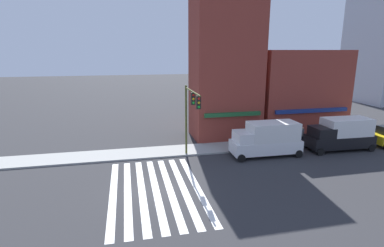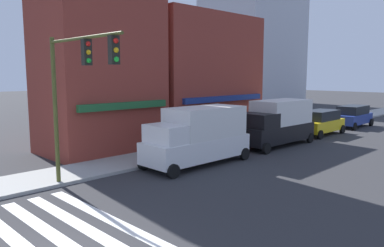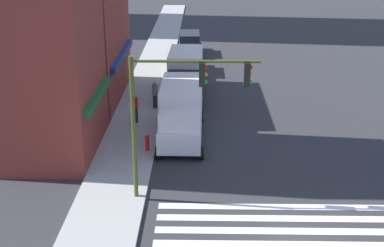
{
  "view_description": "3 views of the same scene",
  "coord_description": "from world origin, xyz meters",
  "px_view_note": "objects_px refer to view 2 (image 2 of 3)",
  "views": [
    {
      "loc": [
        -1.62,
        -18.77,
        9.21
      ],
      "look_at": [
        3.41,
        4.0,
        3.5
      ],
      "focal_mm": 28.0,
      "sensor_mm": 36.0,
      "label": 1
    },
    {
      "loc": [
        -3.63,
        -8.91,
        4.79
      ],
      "look_at": [
        11.2,
        6.0,
        2.0
      ],
      "focal_mm": 35.0,
      "sensor_mm": 36.0,
      "label": 2
    },
    {
      "loc": [
        -17.0,
        3.63,
        11.21
      ],
      "look_at": [
        3.41,
        4.0,
        3.5
      ],
      "focal_mm": 50.0,
      "sensor_mm": 36.0,
      "label": 3
    }
  ],
  "objects_px": {
    "traffic_signal": "(75,79)",
    "fire_hydrant": "(148,154)",
    "box_truck_white": "(198,135)",
    "suv_blue": "(353,116)",
    "box_truck_black": "(277,122)",
    "pedestrian_grey_coat": "(228,131)",
    "suv_yellow": "(321,122)",
    "pedestrian_red_jacket": "(189,134)"
  },
  "relations": [
    {
      "from": "pedestrian_grey_coat",
      "to": "pedestrian_red_jacket",
      "type": "bearing_deg",
      "value": -30.21
    },
    {
      "from": "pedestrian_grey_coat",
      "to": "box_truck_white",
      "type": "bearing_deg",
      "value": 10.36
    },
    {
      "from": "pedestrian_red_jacket",
      "to": "fire_hydrant",
      "type": "xyz_separation_m",
      "value": [
        -4.09,
        -1.07,
        -0.46
      ]
    },
    {
      "from": "box_truck_white",
      "to": "suv_blue",
      "type": "bearing_deg",
      "value": 0.66
    },
    {
      "from": "suv_yellow",
      "to": "pedestrian_grey_coat",
      "type": "distance_m",
      "value": 9.36
    },
    {
      "from": "pedestrian_grey_coat",
      "to": "fire_hydrant",
      "type": "relative_size",
      "value": 2.1
    },
    {
      "from": "fire_hydrant",
      "to": "box_truck_black",
      "type": "bearing_deg",
      "value": -10.05
    },
    {
      "from": "traffic_signal",
      "to": "box_truck_black",
      "type": "bearing_deg",
      "value": 0.67
    },
    {
      "from": "suv_yellow",
      "to": "traffic_signal",
      "type": "bearing_deg",
      "value": -179.43
    },
    {
      "from": "traffic_signal",
      "to": "fire_hydrant",
      "type": "height_order",
      "value": "traffic_signal"
    },
    {
      "from": "box_truck_white",
      "to": "pedestrian_grey_coat",
      "type": "distance_m",
      "value": 5.08
    },
    {
      "from": "suv_yellow",
      "to": "pedestrian_grey_coat",
      "type": "height_order",
      "value": "suv_yellow"
    },
    {
      "from": "box_truck_white",
      "to": "suv_blue",
      "type": "relative_size",
      "value": 1.31
    },
    {
      "from": "box_truck_white",
      "to": "box_truck_black",
      "type": "distance_m",
      "value": 7.55
    },
    {
      "from": "suv_yellow",
      "to": "pedestrian_red_jacket",
      "type": "relative_size",
      "value": 2.66
    },
    {
      "from": "pedestrian_red_jacket",
      "to": "fire_hydrant",
      "type": "relative_size",
      "value": 2.1
    },
    {
      "from": "suv_yellow",
      "to": "pedestrian_grey_coat",
      "type": "relative_size",
      "value": 2.66
    },
    {
      "from": "suv_blue",
      "to": "fire_hydrant",
      "type": "height_order",
      "value": "suv_blue"
    },
    {
      "from": "box_truck_white",
      "to": "pedestrian_grey_coat",
      "type": "height_order",
      "value": "box_truck_white"
    },
    {
      "from": "suv_blue",
      "to": "pedestrian_red_jacket",
      "type": "relative_size",
      "value": 2.68
    },
    {
      "from": "traffic_signal",
      "to": "box_truck_black",
      "type": "xyz_separation_m",
      "value": [
        14.53,
        0.17,
        -2.99
      ]
    },
    {
      "from": "suv_blue",
      "to": "pedestrian_red_jacket",
      "type": "height_order",
      "value": "suv_blue"
    },
    {
      "from": "traffic_signal",
      "to": "suv_blue",
      "type": "distance_m",
      "value": 27.35
    },
    {
      "from": "traffic_signal",
      "to": "suv_yellow",
      "type": "xyz_separation_m",
      "value": [
        20.86,
        0.17,
        -3.55
      ]
    },
    {
      "from": "suv_yellow",
      "to": "fire_hydrant",
      "type": "relative_size",
      "value": 5.59
    },
    {
      "from": "box_truck_white",
      "to": "fire_hydrant",
      "type": "distance_m",
      "value": 2.83
    },
    {
      "from": "box_truck_black",
      "to": "pedestrian_red_jacket",
      "type": "height_order",
      "value": "box_truck_black"
    },
    {
      "from": "box_truck_black",
      "to": "pedestrian_grey_coat",
      "type": "xyz_separation_m",
      "value": [
        -2.85,
        1.85,
        -0.51
      ]
    },
    {
      "from": "box_truck_black",
      "to": "pedestrian_red_jacket",
      "type": "xyz_separation_m",
      "value": [
        -5.5,
        2.77,
        -0.51
      ]
    },
    {
      "from": "traffic_signal",
      "to": "pedestrian_red_jacket",
      "type": "relative_size",
      "value": 3.56
    },
    {
      "from": "pedestrian_red_jacket",
      "to": "fire_hydrant",
      "type": "distance_m",
      "value": 4.25
    },
    {
      "from": "traffic_signal",
      "to": "suv_blue",
      "type": "bearing_deg",
      "value": 0.36
    },
    {
      "from": "box_truck_black",
      "to": "fire_hydrant",
      "type": "distance_m",
      "value": 9.79
    },
    {
      "from": "pedestrian_grey_coat",
      "to": "fire_hydrant",
      "type": "bearing_deg",
      "value": -9.83
    },
    {
      "from": "pedestrian_grey_coat",
      "to": "traffic_signal",
      "type": "bearing_deg",
      "value": -1.31
    },
    {
      "from": "pedestrian_grey_coat",
      "to": "fire_hydrant",
      "type": "xyz_separation_m",
      "value": [
        -6.74,
        -0.15,
        -0.46
      ]
    },
    {
      "from": "box_truck_black",
      "to": "suv_blue",
      "type": "xyz_separation_m",
      "value": [
        12.59,
        0.0,
        -0.56
      ]
    },
    {
      "from": "box_truck_white",
      "to": "pedestrian_red_jacket",
      "type": "distance_m",
      "value": 3.49
    },
    {
      "from": "traffic_signal",
      "to": "pedestrian_red_jacket",
      "type": "xyz_separation_m",
      "value": [
        9.02,
        2.94,
        -3.51
      ]
    },
    {
      "from": "traffic_signal",
      "to": "pedestrian_grey_coat",
      "type": "xyz_separation_m",
      "value": [
        11.68,
        2.03,
        -3.51
      ]
    },
    {
      "from": "traffic_signal",
      "to": "fire_hydrant",
      "type": "distance_m",
      "value": 6.6
    },
    {
      "from": "pedestrian_red_jacket",
      "to": "box_truck_black",
      "type": "bearing_deg",
      "value": 129.47
    }
  ]
}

